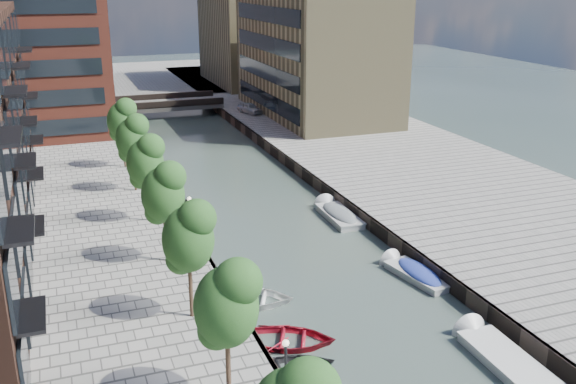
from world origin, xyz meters
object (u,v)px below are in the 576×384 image
motorboat_3 (414,273)px  sloop_4 (182,208)px  tree_3 (163,191)px  tree_2 (188,235)px  tree_4 (145,160)px  car (250,108)px  tree_5 (132,137)px  sloop_1 (287,375)px  bridge (169,104)px  motorboat_4 (337,214)px  sloop_2 (288,344)px  motorboat_2 (496,355)px  tree_6 (121,119)px  tree_1 (226,302)px  sloop_3 (249,303)px

motorboat_3 → sloop_4: bearing=122.7°
tree_3 → tree_2: bearing=-90.0°
tree_4 → car: (17.13, 32.51, -3.66)m
tree_4 → tree_5: 7.00m
sloop_1 → bridge: bearing=-1.5°
motorboat_4 → sloop_2: bearing=-121.9°
tree_2 → tree_3: size_ratio=1.00×
sloop_2 → motorboat_2: (8.79, -4.43, 0.11)m
bridge → tree_6: (-8.50, -26.00, 3.92)m
tree_6 → motorboat_4: bearing=-49.0°
tree_2 → motorboat_3: bearing=7.9°
tree_4 → motorboat_4: tree_4 is taller
motorboat_3 → motorboat_4: size_ratio=0.92×
motorboat_2 → motorboat_3: bearing=84.8°
bridge → tree_4: tree_4 is taller
tree_4 → motorboat_4: (13.48, -1.48, -5.08)m
tree_1 → motorboat_2: size_ratio=1.03×
car → tree_3: bearing=-132.0°
sloop_1 → sloop_4: size_ratio=0.98×
motorboat_2 → car: (4.22, 53.46, 1.54)m
tree_1 → tree_6: same height
tree_6 → car: tree_6 is taller
sloop_1 → sloop_4: (-0.11, 23.35, 0.00)m
bridge → sloop_2: bearing=-94.4°
sloop_4 → car: (14.03, 28.09, 1.65)m
tree_5 → sloop_4: tree_5 is taller
tree_5 → motorboat_3: 24.05m
tree_1 → tree_5: bearing=90.0°
tree_6 → sloop_2: bearing=-82.3°
tree_5 → sloop_4: (3.10, -2.58, -5.31)m
tree_1 → tree_3: size_ratio=1.00×
tree_3 → sloop_3: 8.05m
tree_2 → car: tree_2 is taller
tree_6 → sloop_4: 11.38m
tree_5 → car: bearing=56.1°
bridge → tree_1: (-8.50, -61.00, 3.92)m
tree_6 → tree_4: bearing=-90.0°
bridge → car: size_ratio=3.42×
tree_6 → sloop_3: size_ratio=1.21×
sloop_3 → bridge: bearing=18.3°
sloop_2 → tree_2: bearing=83.2°
sloop_1 → motorboat_4: size_ratio=0.81×
tree_4 → sloop_3: (3.52, -11.92, -5.31)m
tree_1 → sloop_2: bearing=47.5°
sloop_2 → sloop_4: (-1.01, 20.94, 0.00)m
tree_6 → motorboat_4: tree_6 is taller
motorboat_4 → sloop_4: bearing=150.4°
motorboat_2 → motorboat_4: motorboat_2 is taller
tree_1 → tree_3: bearing=90.0°
tree_2 → motorboat_2: size_ratio=1.03×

